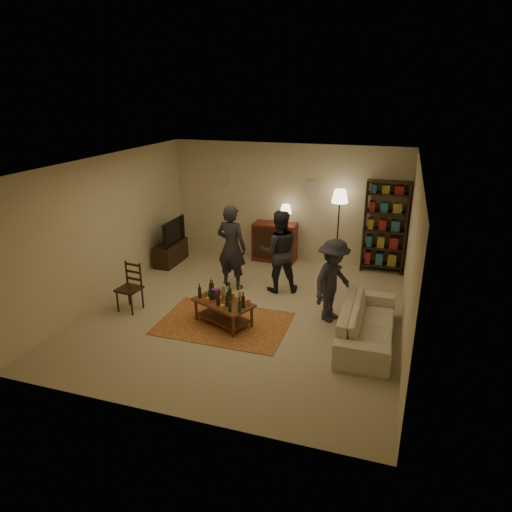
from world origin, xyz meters
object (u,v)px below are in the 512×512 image
at_px(tv_stand, 171,247).
at_px(person_by_sofa, 333,280).
at_px(dining_chair, 131,285).
at_px(sofa, 367,323).
at_px(bookshelf, 385,226).
at_px(floor_lamp, 340,202).
at_px(person_left, 231,247).
at_px(dresser, 275,241).
at_px(person_right, 279,251).
at_px(coffee_table, 223,303).

relative_size(tv_stand, person_by_sofa, 0.71).
relative_size(dining_chair, sofa, 0.43).
distance_m(tv_stand, sofa, 5.14).
bearing_deg(tv_stand, bookshelf, 11.80).
xyz_separation_m(floor_lamp, person_left, (-1.86, -1.72, -0.67)).
height_order(dresser, person_right, person_right).
bearing_deg(dresser, bookshelf, 1.57).
height_order(tv_stand, person_right, person_right).
relative_size(floor_lamp, person_right, 1.09).
bearing_deg(bookshelf, sofa, -90.82).
height_order(person_left, person_by_sofa, person_left).
xyz_separation_m(sofa, person_by_sofa, (-0.66, 0.54, 0.44)).
distance_m(bookshelf, person_left, 3.40).
height_order(person_right, person_by_sofa, person_right).
relative_size(dresser, person_right, 0.82).
distance_m(dining_chair, dresser, 3.74).
bearing_deg(sofa, person_by_sofa, 50.60).
bearing_deg(person_by_sofa, floor_lamp, 29.76).
height_order(coffee_table, tv_stand, tv_stand).
height_order(bookshelf, person_left, bookshelf).
bearing_deg(floor_lamp, bookshelf, 7.52).
distance_m(bookshelf, person_right, 2.57).
distance_m(tv_stand, dresser, 2.43).
xyz_separation_m(dining_chair, floor_lamp, (3.27, 3.21, 1.06)).
height_order(floor_lamp, person_left, floor_lamp).
distance_m(dresser, person_right, 1.76).
bearing_deg(person_left, person_right, -162.56).
xyz_separation_m(floor_lamp, sofa, (0.94, -3.05, -1.23)).
height_order(dining_chair, dresser, dresser).
distance_m(dining_chair, sofa, 4.22).
distance_m(dresser, sofa, 3.93).
distance_m(coffee_table, person_by_sofa, 1.92).
bearing_deg(person_by_sofa, person_right, 75.78).
relative_size(dining_chair, bookshelf, 0.45).
relative_size(dining_chair, dresser, 0.66).
height_order(dining_chair, tv_stand, tv_stand).
height_order(dresser, floor_lamp, floor_lamp).
distance_m(floor_lamp, person_by_sofa, 2.65).
height_order(floor_lamp, person_by_sofa, floor_lamp).
distance_m(sofa, person_left, 3.15).
distance_m(dining_chair, person_by_sofa, 3.63).
relative_size(dining_chair, floor_lamp, 0.50).
distance_m(dining_chair, person_right, 2.88).
bearing_deg(sofa, coffee_table, 94.34).
height_order(tv_stand, dresser, dresser).
height_order(bookshelf, person_right, bookshelf).
bearing_deg(dining_chair, floor_lamp, 50.78).
bearing_deg(person_right, dining_chair, 13.80).
bearing_deg(floor_lamp, sofa, -72.88).
distance_m(floor_lamp, person_left, 2.62).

